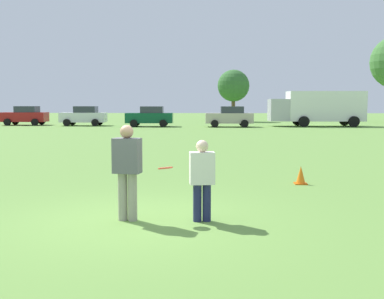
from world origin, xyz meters
name	(u,v)px	position (x,y,z in m)	size (l,w,h in m)	color
ground_plane	(134,220)	(0.00, 0.00, 0.00)	(185.34, 185.34, 0.00)	#608C3D
player_thrower	(127,167)	(-0.12, 0.00, 0.98)	(0.52, 0.36, 1.73)	gray
player_defender	(202,176)	(1.23, 0.00, 0.82)	(0.47, 0.32, 1.47)	#1E234C
frisbee	(165,168)	(0.57, 0.03, 0.96)	(0.27, 0.27, 0.08)	#E54C33
traffic_cone	(301,175)	(3.71, 4.08, 0.23)	(0.32, 0.32, 0.48)	#D8590C
parked_car_mid_left	(25,115)	(-16.69, 36.76, 0.92)	(4.26, 2.33, 1.82)	maroon
parked_car_center	(84,116)	(-10.76, 35.93, 0.92)	(4.26, 2.33, 1.82)	silver
parked_car_mid_right	(150,116)	(-4.33, 34.47, 0.92)	(4.26, 2.33, 1.82)	#0C4C2D
parked_car_near_right	(230,116)	(2.83, 34.28, 0.92)	(4.26, 2.33, 1.82)	#B7AD99
box_truck	(318,107)	(10.94, 35.78, 1.75)	(8.58, 3.20, 3.18)	white
tree_center_elm	(233,86)	(3.65, 46.92, 4.08)	(3.65, 3.65, 5.93)	brown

